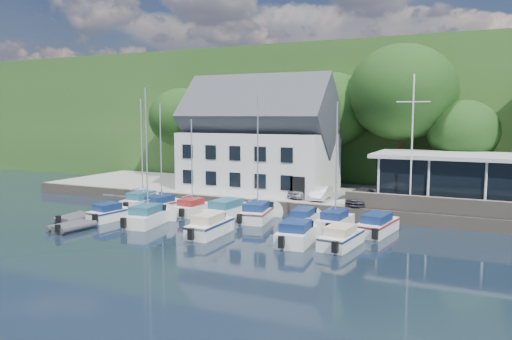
% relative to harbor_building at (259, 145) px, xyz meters
% --- Properties ---
extents(ground, '(180.00, 180.00, 0.00)m').
position_rel_harbor_building_xyz_m(ground, '(7.00, -16.50, -5.35)').
color(ground, black).
rests_on(ground, ground).
extents(quay, '(60.00, 13.00, 1.00)m').
position_rel_harbor_building_xyz_m(quay, '(7.00, 1.00, -4.85)').
color(quay, gray).
rests_on(quay, ground).
extents(quay_face, '(60.00, 0.30, 1.00)m').
position_rel_harbor_building_xyz_m(quay_face, '(7.00, -5.50, -4.85)').
color(quay_face, '#695F54').
rests_on(quay_face, ground).
extents(hillside, '(160.00, 75.00, 16.00)m').
position_rel_harbor_building_xyz_m(hillside, '(7.00, 45.50, 2.65)').
color(hillside, '#254B1C').
rests_on(hillside, ground).
extents(field_patch, '(50.00, 30.00, 0.30)m').
position_rel_harbor_building_xyz_m(field_patch, '(15.00, 53.50, 10.80)').
color(field_patch, olive).
rests_on(field_patch, hillside).
extents(harbor_building, '(14.40, 8.20, 8.70)m').
position_rel_harbor_building_xyz_m(harbor_building, '(0.00, 0.00, 0.00)').
color(harbor_building, silver).
rests_on(harbor_building, quay).
extents(club_pavilion, '(13.20, 7.20, 4.10)m').
position_rel_harbor_building_xyz_m(club_pavilion, '(18.00, -0.50, -2.30)').
color(club_pavilion, black).
rests_on(club_pavilion, quay).
extents(seawall, '(18.00, 0.50, 1.20)m').
position_rel_harbor_building_xyz_m(seawall, '(19.00, -5.10, -3.75)').
color(seawall, '#695F54').
rests_on(seawall, quay).
extents(gangway, '(1.20, 6.00, 1.40)m').
position_rel_harbor_building_xyz_m(gangway, '(-9.50, -7.50, -5.35)').
color(gangway, silver).
rests_on(gangway, ground).
extents(car_silver, '(2.64, 4.14, 1.31)m').
position_rel_harbor_building_xyz_m(car_silver, '(5.75, -2.59, -3.69)').
color(car_silver, '#B0AFB4').
rests_on(car_silver, quay).
extents(car_white, '(1.40, 3.56, 1.15)m').
position_rel_harbor_building_xyz_m(car_white, '(7.25, -3.01, -3.77)').
color(car_white, silver).
rests_on(car_white, quay).
extents(car_dgrey, '(1.84, 4.15, 1.18)m').
position_rel_harbor_building_xyz_m(car_dgrey, '(10.85, -3.70, -3.76)').
color(car_dgrey, '#313136').
rests_on(car_dgrey, quay).
extents(car_blue, '(1.56, 3.65, 1.23)m').
position_rel_harbor_building_xyz_m(car_blue, '(12.66, -2.88, -3.73)').
color(car_blue, '#2E568E').
rests_on(car_blue, quay).
extents(flagpole, '(2.46, 0.20, 10.23)m').
position_rel_harbor_building_xyz_m(flagpole, '(14.79, -4.32, 0.77)').
color(flagpole, silver).
rests_on(flagpole, quay).
extents(tree_0, '(7.52, 7.52, 10.28)m').
position_rel_harbor_building_xyz_m(tree_0, '(-12.16, 5.07, 0.79)').
color(tree_0, black).
rests_on(tree_0, quay).
extents(tree_1, '(6.81, 6.81, 9.31)m').
position_rel_harbor_building_xyz_m(tree_1, '(-6.12, 5.75, 0.31)').
color(tree_1, black).
rests_on(tree_1, quay).
extents(tree_2, '(8.45, 8.45, 11.55)m').
position_rel_harbor_building_xyz_m(tree_2, '(5.30, 6.11, 1.42)').
color(tree_2, black).
rests_on(tree_2, quay).
extents(tree_3, '(10.13, 10.13, 13.85)m').
position_rel_harbor_building_xyz_m(tree_3, '(12.44, 5.22, 2.57)').
color(tree_3, black).
rests_on(tree_3, quay).
extents(tree_4, '(6.27, 6.27, 8.57)m').
position_rel_harbor_building_xyz_m(tree_4, '(17.89, 4.82, -0.07)').
color(tree_4, black).
rests_on(tree_4, quay).
extents(boat_r1_0, '(2.02, 6.14, 9.33)m').
position_rel_harbor_building_xyz_m(boat_r1_0, '(-7.25, -8.59, -0.68)').
color(boat_r1_0, silver).
rests_on(boat_r1_0, ground).
extents(boat_r1_1, '(2.51, 6.24, 8.67)m').
position_rel_harbor_building_xyz_m(boat_r1_1, '(-4.86, -9.11, -1.02)').
color(boat_r1_1, silver).
rests_on(boat_r1_1, ground).
extents(boat_r1_2, '(2.36, 5.07, 8.27)m').
position_rel_harbor_building_xyz_m(boat_r1_2, '(-1.91, -8.94, -1.22)').
color(boat_r1_2, silver).
rests_on(boat_r1_2, ground).
extents(boat_r1_3, '(2.69, 7.22, 1.56)m').
position_rel_harbor_building_xyz_m(boat_r1_3, '(1.47, -9.05, -4.57)').
color(boat_r1_3, silver).
rests_on(boat_r1_3, ground).
extents(boat_r1_4, '(3.06, 6.47, 8.89)m').
position_rel_harbor_building_xyz_m(boat_r1_4, '(3.95, -8.71, -0.90)').
color(boat_r1_4, silver).
rests_on(boat_r1_4, ground).
extents(boat_r1_5, '(2.10, 6.36, 1.37)m').
position_rel_harbor_building_xyz_m(boat_r1_5, '(7.93, -9.16, -4.67)').
color(boat_r1_5, silver).
rests_on(boat_r1_5, ground).
extents(boat_r1_6, '(2.20, 5.69, 8.55)m').
position_rel_harbor_building_xyz_m(boat_r1_6, '(10.29, -9.03, -1.07)').
color(boat_r1_6, silver).
rests_on(boat_r1_6, ground).
extents(boat_r1_7, '(2.77, 6.58, 1.45)m').
position_rel_harbor_building_xyz_m(boat_r1_7, '(13.32, -9.11, -4.63)').
color(boat_r1_7, silver).
rests_on(boat_r1_7, ground).
extents(boat_r2_0, '(2.38, 5.05, 1.37)m').
position_rel_harbor_building_xyz_m(boat_r2_0, '(-6.56, -13.65, -4.67)').
color(boat_r2_0, silver).
rests_on(boat_r2_0, ground).
extents(boat_r2_1, '(2.94, 6.46, 9.28)m').
position_rel_harbor_building_xyz_m(boat_r2_1, '(-2.83, -13.65, -0.71)').
color(boat_r2_1, silver).
rests_on(boat_r2_1, ground).
extents(boat_r2_2, '(1.95, 6.14, 1.54)m').
position_rel_harbor_building_xyz_m(boat_r2_2, '(3.04, -14.50, -4.58)').
color(boat_r2_2, silver).
rests_on(boat_r2_2, ground).
extents(boat_r2_3, '(2.57, 5.73, 1.50)m').
position_rel_harbor_building_xyz_m(boat_r2_3, '(9.20, -14.03, -4.60)').
color(boat_r2_3, silver).
rests_on(boat_r2_3, ground).
extents(boat_r2_4, '(2.47, 5.75, 1.38)m').
position_rel_harbor_building_xyz_m(boat_r2_4, '(11.99, -13.59, -4.66)').
color(boat_r2_4, silver).
rests_on(boat_r2_4, ground).
extents(dinghy_0, '(2.08, 3.29, 0.75)m').
position_rel_harbor_building_xyz_m(dinghy_0, '(-8.62, -15.25, -4.98)').
color(dinghy_0, '#36363B').
rests_on(dinghy_0, ground).
extents(dinghy_1, '(2.24, 3.33, 0.73)m').
position_rel_harbor_building_xyz_m(dinghy_1, '(-6.59, -17.51, -4.99)').
color(dinghy_1, '#36363B').
rests_on(dinghy_1, ground).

